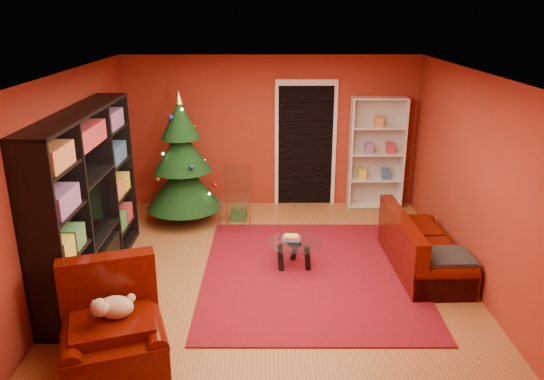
{
  "coord_description": "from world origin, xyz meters",
  "views": [
    {
      "loc": [
        -0.06,
        -6.19,
        3.3
      ],
      "look_at": [
        0.0,
        0.4,
        1.05
      ],
      "focal_mm": 35.0,
      "sensor_mm": 36.0,
      "label": 1
    }
  ],
  "objects_px": {
    "gift_box_teal": "(168,204)",
    "armchair": "(113,329)",
    "coffee_table": "(294,254)",
    "dog": "(116,307)",
    "acrylic_chair": "(235,202)",
    "gift_box_green": "(239,213)",
    "sofa": "(425,242)",
    "rug": "(311,273)",
    "white_bookshelf": "(377,154)",
    "media_unit": "(87,199)",
    "gift_box_red": "(210,203)",
    "christmas_tree": "(182,160)"
  },
  "relations": [
    {
      "from": "dog",
      "to": "christmas_tree",
      "type": "bearing_deg",
      "value": 70.1
    },
    {
      "from": "sofa",
      "to": "coffee_table",
      "type": "distance_m",
      "value": 1.73
    },
    {
      "from": "rug",
      "to": "armchair",
      "type": "bearing_deg",
      "value": -137.65
    },
    {
      "from": "rug",
      "to": "coffee_table",
      "type": "relative_size",
      "value": 4.37
    },
    {
      "from": "sofa",
      "to": "armchair",
      "type": "bearing_deg",
      "value": 117.58
    },
    {
      "from": "gift_box_teal",
      "to": "coffee_table",
      "type": "relative_size",
      "value": 0.43
    },
    {
      "from": "acrylic_chair",
      "to": "sofa",
      "type": "bearing_deg",
      "value": -15.44
    },
    {
      "from": "gift_box_teal",
      "to": "acrylic_chair",
      "type": "height_order",
      "value": "acrylic_chair"
    },
    {
      "from": "dog",
      "to": "acrylic_chair",
      "type": "xyz_separation_m",
      "value": [
        0.94,
        3.31,
        -0.15
      ]
    },
    {
      "from": "coffee_table",
      "to": "gift_box_green",
      "type": "bearing_deg",
      "value": 115.66
    },
    {
      "from": "coffee_table",
      "to": "gift_box_teal",
      "type": "bearing_deg",
      "value": 135.17
    },
    {
      "from": "gift_box_green",
      "to": "sofa",
      "type": "relative_size",
      "value": 0.13
    },
    {
      "from": "gift_box_teal",
      "to": "gift_box_green",
      "type": "xyz_separation_m",
      "value": [
        1.23,
        -0.32,
        -0.04
      ]
    },
    {
      "from": "gift_box_green",
      "to": "gift_box_red",
      "type": "bearing_deg",
      "value": 134.08
    },
    {
      "from": "rug",
      "to": "armchair",
      "type": "height_order",
      "value": "armchair"
    },
    {
      "from": "gift_box_red",
      "to": "white_bookshelf",
      "type": "distance_m",
      "value": 3.01
    },
    {
      "from": "gift_box_teal",
      "to": "gift_box_green",
      "type": "distance_m",
      "value": 1.27
    },
    {
      "from": "rug",
      "to": "gift_box_teal",
      "type": "bearing_deg",
      "value": 135.57
    },
    {
      "from": "gift_box_teal",
      "to": "gift_box_red",
      "type": "height_order",
      "value": "gift_box_teal"
    },
    {
      "from": "rug",
      "to": "sofa",
      "type": "height_order",
      "value": "sofa"
    },
    {
      "from": "gift_box_teal",
      "to": "sofa",
      "type": "bearing_deg",
      "value": -28.93
    },
    {
      "from": "gift_box_teal",
      "to": "white_bookshelf",
      "type": "distance_m",
      "value": 3.67
    },
    {
      "from": "media_unit",
      "to": "armchair",
      "type": "xyz_separation_m",
      "value": [
        0.73,
        -1.76,
        -0.69
      ]
    },
    {
      "from": "sofa",
      "to": "rug",
      "type": "bearing_deg",
      "value": 93.25
    },
    {
      "from": "gift_box_green",
      "to": "dog",
      "type": "height_order",
      "value": "dog"
    },
    {
      "from": "armchair",
      "to": "christmas_tree",
      "type": "bearing_deg",
      "value": 69.64
    },
    {
      "from": "gift_box_green",
      "to": "dog",
      "type": "distance_m",
      "value": 3.87
    },
    {
      "from": "sofa",
      "to": "coffee_table",
      "type": "xyz_separation_m",
      "value": [
        -1.72,
        0.05,
        -0.19
      ]
    },
    {
      "from": "rug",
      "to": "white_bookshelf",
      "type": "xyz_separation_m",
      "value": [
        1.3,
        2.51,
        0.95
      ]
    },
    {
      "from": "media_unit",
      "to": "white_bookshelf",
      "type": "height_order",
      "value": "media_unit"
    },
    {
      "from": "armchair",
      "to": "acrylic_chair",
      "type": "height_order",
      "value": "acrylic_chair"
    },
    {
      "from": "gift_box_teal",
      "to": "armchair",
      "type": "height_order",
      "value": "armchair"
    },
    {
      "from": "rug",
      "to": "christmas_tree",
      "type": "height_order",
      "value": "christmas_tree"
    },
    {
      "from": "gift_box_green",
      "to": "armchair",
      "type": "relative_size",
      "value": 0.23
    },
    {
      "from": "coffee_table",
      "to": "armchair",
      "type": "bearing_deg",
      "value": -131.98
    },
    {
      "from": "media_unit",
      "to": "dog",
      "type": "distance_m",
      "value": 1.93
    },
    {
      "from": "gift_box_teal",
      "to": "white_bookshelf",
      "type": "relative_size",
      "value": 0.16
    },
    {
      "from": "dog",
      "to": "coffee_table",
      "type": "relative_size",
      "value": 0.53
    },
    {
      "from": "christmas_tree",
      "to": "armchair",
      "type": "distance_m",
      "value": 3.75
    },
    {
      "from": "gift_box_green",
      "to": "armchair",
      "type": "bearing_deg",
      "value": -105.09
    },
    {
      "from": "coffee_table",
      "to": "sofa",
      "type": "bearing_deg",
      "value": -1.5
    },
    {
      "from": "rug",
      "to": "white_bookshelf",
      "type": "distance_m",
      "value": 2.99
    },
    {
      "from": "sofa",
      "to": "acrylic_chair",
      "type": "xyz_separation_m",
      "value": [
        -2.59,
        1.37,
        0.07
      ]
    },
    {
      "from": "gift_box_red",
      "to": "armchair",
      "type": "distance_m",
      "value": 4.36
    },
    {
      "from": "white_bookshelf",
      "to": "dog",
      "type": "height_order",
      "value": "white_bookshelf"
    },
    {
      "from": "armchair",
      "to": "rug",
      "type": "bearing_deg",
      "value": 24.15
    },
    {
      "from": "media_unit",
      "to": "gift_box_teal",
      "type": "relative_size",
      "value": 8.76
    },
    {
      "from": "rug",
      "to": "coffee_table",
      "type": "distance_m",
      "value": 0.33
    },
    {
      "from": "dog",
      "to": "acrylic_chair",
      "type": "distance_m",
      "value": 3.45
    },
    {
      "from": "christmas_tree",
      "to": "armchair",
      "type": "relative_size",
      "value": 2.08
    }
  ]
}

